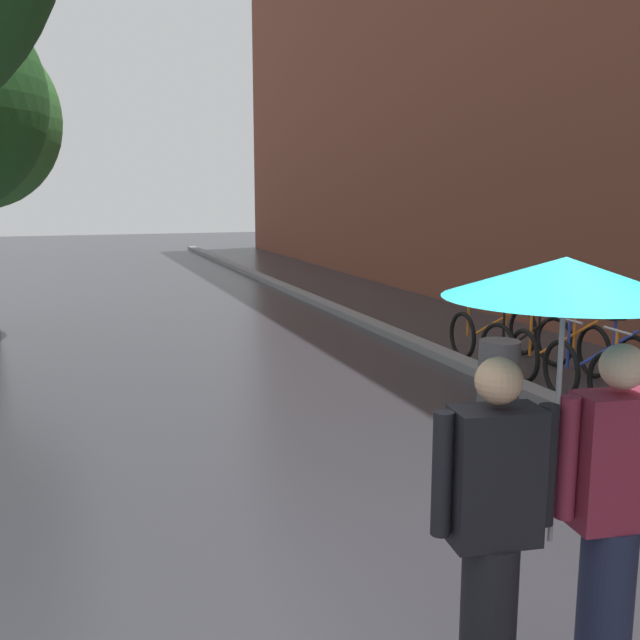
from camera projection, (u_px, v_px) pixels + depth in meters
name	position (u px, v px, depth m)	size (l,w,h in m)	color
kerb_strip	(348.00, 314.00, 14.01)	(0.30, 36.00, 0.12)	slate
parked_bicycle_2	(598.00, 364.00, 8.62)	(1.12, 0.76, 0.96)	black
parked_bicycle_3	(560.00, 352.00, 9.29)	(1.13, 0.78, 0.96)	black
parked_bicycle_4	(527.00, 343.00, 9.82)	(1.17, 0.85, 0.96)	black
parked_bicycle_5	(493.00, 332.00, 10.61)	(1.09, 0.72, 0.96)	black
couple_under_umbrella	(558.00, 421.00, 3.26)	(1.19, 1.07, 2.12)	black
litter_bin	(498.00, 380.00, 7.71)	(0.44, 0.44, 0.85)	#4C4C51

